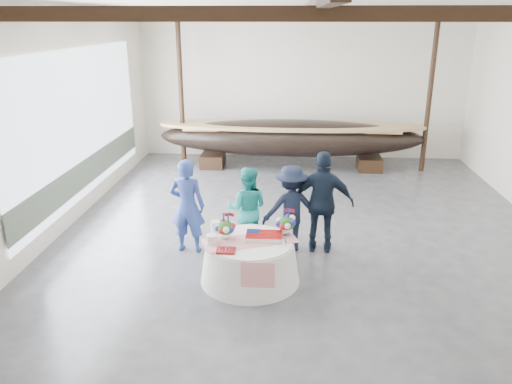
{
  "coord_description": "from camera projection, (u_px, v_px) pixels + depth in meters",
  "views": [
    {
      "loc": [
        -0.33,
        -9.64,
        4.2
      ],
      "look_at": [
        -0.96,
        -0.76,
        1.09
      ],
      "focal_mm": 35.0,
      "sensor_mm": 36.0,
      "label": 1
    }
  ],
  "objects": [
    {
      "name": "wall_front",
      "position": [
        328.0,
        272.0,
        4.05
      ],
      "size": [
        10.0,
        0.02,
        4.5
      ],
      "primitive_type": "cube",
      "color": "silver",
      "rests_on": "ground"
    },
    {
      "name": "guest_man_left",
      "position": [
        291.0,
        208.0,
        9.34
      ],
      "size": [
        1.19,
        0.86,
        1.67
      ],
      "primitive_type": "imported",
      "rotation": [
        0.0,
        0.0,
        3.39
      ],
      "color": "black",
      "rests_on": "ground"
    },
    {
      "name": "wall_left",
      "position": [
        59.0,
        121.0,
        10.04
      ],
      "size": [
        0.02,
        12.0,
        4.5
      ],
      "primitive_type": "cube",
      "color": "silver",
      "rests_on": "ground"
    },
    {
      "name": "floor",
      "position": [
        304.0,
        230.0,
        10.44
      ],
      "size": [
        10.0,
        12.0,
        0.01
      ],
      "primitive_type": "cube",
      "color": "#3D3D42",
      "rests_on": "ground"
    },
    {
      "name": "guest_woman_blue",
      "position": [
        187.0,
        206.0,
        9.27
      ],
      "size": [
        0.69,
        0.47,
        1.81
      ],
      "primitive_type": "imported",
      "rotation": [
        0.0,
        0.0,
        3.08
      ],
      "color": "navy",
      "rests_on": "ground"
    },
    {
      "name": "wall_back",
      "position": [
        303.0,
        85.0,
        15.36
      ],
      "size": [
        10.0,
        0.02,
        4.5
      ],
      "primitive_type": "cube",
      "color": "silver",
      "rests_on": "ground"
    },
    {
      "name": "banquet_table",
      "position": [
        250.0,
        261.0,
        8.36
      ],
      "size": [
        1.67,
        1.67,
        0.72
      ],
      "color": "silver",
      "rests_on": "ground"
    },
    {
      "name": "tabletop_items",
      "position": [
        252.0,
        229.0,
        8.32
      ],
      "size": [
        1.64,
        1.06,
        0.4
      ],
      "color": "#B51222",
      "rests_on": "banquet_table"
    },
    {
      "name": "ceiling",
      "position": [
        312.0,
        1.0,
        8.96
      ],
      "size": [
        10.0,
        12.0,
        0.01
      ],
      "primitive_type": "cube",
      "color": "white",
      "rests_on": "wall_back"
    },
    {
      "name": "guest_woman_teal",
      "position": [
        247.0,
        209.0,
        9.4
      ],
      "size": [
        0.82,
        0.65,
        1.62
      ],
      "primitive_type": "imported",
      "rotation": [
        0.0,
        0.0,
        3.09
      ],
      "color": "teal",
      "rests_on": "ground"
    },
    {
      "name": "pavilion_structure",
      "position": [
        310.0,
        29.0,
        9.88
      ],
      "size": [
        9.8,
        11.76,
        4.5
      ],
      "color": "black",
      "rests_on": "ground"
    },
    {
      "name": "longboat_display",
      "position": [
        291.0,
        138.0,
        14.51
      ],
      "size": [
        7.69,
        1.54,
        1.44
      ],
      "color": "black",
      "rests_on": "ground"
    },
    {
      "name": "open_bay",
      "position": [
        83.0,
        131.0,
        11.12
      ],
      "size": [
        0.03,
        7.0,
        3.2
      ],
      "color": "silver",
      "rests_on": "ground"
    },
    {
      "name": "guest_man_right",
      "position": [
        323.0,
        203.0,
        9.23
      ],
      "size": [
        1.18,
        0.58,
        1.95
      ],
      "primitive_type": "imported",
      "rotation": [
        0.0,
        0.0,
        3.05
      ],
      "color": "black",
      "rests_on": "ground"
    }
  ]
}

